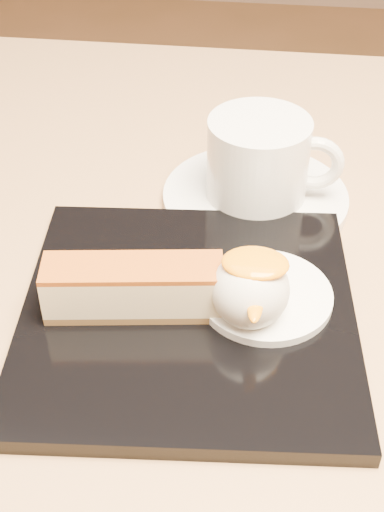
# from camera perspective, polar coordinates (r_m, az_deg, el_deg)

# --- Properties ---
(table) EXTENTS (0.80, 0.80, 0.72)m
(table) POSITION_cam_1_polar(r_m,az_deg,el_deg) (0.63, -4.27, -12.18)
(table) COLOR black
(table) RESTS_ON ground
(dessert_plate) EXTENTS (0.24, 0.24, 0.01)m
(dessert_plate) POSITION_cam_1_polar(r_m,az_deg,el_deg) (0.48, -0.30, -4.67)
(dessert_plate) COLOR black
(dessert_plate) RESTS_ON table
(cheesecake) EXTENTS (0.12, 0.05, 0.04)m
(cheesecake) POSITION_cam_1_polar(r_m,az_deg,el_deg) (0.46, -4.71, -2.53)
(cheesecake) COLOR brown
(cheesecake) RESTS_ON dessert_plate
(cream_smear) EXTENTS (0.09, 0.09, 0.01)m
(cream_smear) POSITION_cam_1_polar(r_m,az_deg,el_deg) (0.48, 5.88, -3.15)
(cream_smear) COLOR white
(cream_smear) RESTS_ON dessert_plate
(ice_cream_scoop) EXTENTS (0.05, 0.05, 0.05)m
(ice_cream_scoop) POSITION_cam_1_polar(r_m,az_deg,el_deg) (0.45, 4.67, -2.72)
(ice_cream_scoop) COLOR white
(ice_cream_scoop) RESTS_ON cream_smear
(mango_sauce) EXTENTS (0.04, 0.03, 0.01)m
(mango_sauce) POSITION_cam_1_polar(r_m,az_deg,el_deg) (0.44, 5.09, -0.58)
(mango_sauce) COLOR orange
(mango_sauce) RESTS_ON ice_cream_scoop
(mint_sprig) EXTENTS (0.03, 0.02, 0.00)m
(mint_sprig) POSITION_cam_1_polar(r_m,az_deg,el_deg) (0.50, 2.66, -0.59)
(mint_sprig) COLOR #297D39
(mint_sprig) RESTS_ON cream_smear
(saucer) EXTENTS (0.15, 0.15, 0.01)m
(saucer) POSITION_cam_1_polar(r_m,az_deg,el_deg) (0.58, 5.07, 4.65)
(saucer) COLOR white
(saucer) RESTS_ON table
(coffee_cup) EXTENTS (0.11, 0.08, 0.06)m
(coffee_cup) POSITION_cam_1_polar(r_m,az_deg,el_deg) (0.56, 5.51, 7.86)
(coffee_cup) COLOR white
(coffee_cup) RESTS_ON saucer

